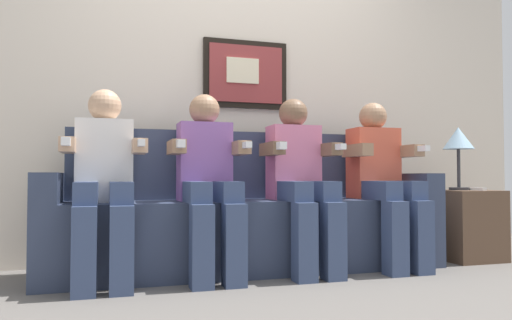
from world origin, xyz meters
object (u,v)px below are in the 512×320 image
object	(u,v)px
side_table_right	(467,225)
spare_remote_on_table	(478,189)
person_left_center	(208,175)
person_rightmost	(383,176)
person_leftmost	(104,175)
table_lamp	(458,141)
person_right_center	(300,175)
couch	(248,221)

from	to	relation	value
side_table_right	spare_remote_on_table	world-z (taller)	spare_remote_on_table
person_left_center	side_table_right	world-z (taller)	person_left_center
person_rightmost	spare_remote_on_table	size ratio (longest dim) A/B	8.54
person_leftmost	table_lamp	world-z (taller)	person_leftmost
person_left_center	table_lamp	size ratio (longest dim) A/B	2.41
person_right_center	person_rightmost	world-z (taller)	same
couch	person_left_center	size ratio (longest dim) A/B	2.27
person_leftmost	person_rightmost	distance (m)	1.78
side_table_right	table_lamp	xyz separation A→B (m)	(-0.02, 0.05, 0.61)
person_left_center	person_right_center	xyz separation A→B (m)	(0.59, 0.00, 0.00)
person_right_center	side_table_right	distance (m)	1.36
person_leftmost	person_rightmost	xyz separation A→B (m)	(1.78, 0.00, -0.00)
person_right_center	spare_remote_on_table	size ratio (longest dim) A/B	8.54
couch	table_lamp	bearing A→B (deg)	-2.22
person_left_center	table_lamp	world-z (taller)	person_left_center
couch	person_right_center	bearing A→B (deg)	-29.69
side_table_right	spare_remote_on_table	size ratio (longest dim) A/B	3.85
couch	person_leftmost	distance (m)	0.95
person_leftmost	person_left_center	world-z (taller)	same
person_right_center	table_lamp	size ratio (longest dim) A/B	2.41
person_rightmost	spare_remote_on_table	xyz separation A→B (m)	(0.77, -0.00, -0.10)
person_rightmost	side_table_right	distance (m)	0.80
couch	person_right_center	world-z (taller)	person_right_center
person_left_center	side_table_right	bearing A→B (deg)	1.85
couch	side_table_right	world-z (taller)	couch
couch	person_left_center	bearing A→B (deg)	-150.32
person_left_center	person_rightmost	distance (m)	1.19
person_left_center	person_rightmost	world-z (taller)	same
side_table_right	table_lamp	size ratio (longest dim) A/B	1.09
person_left_center	person_rightmost	xyz separation A→B (m)	(1.19, 0.00, -0.00)
person_leftmost	side_table_right	bearing A→B (deg)	1.41
side_table_right	couch	bearing A→B (deg)	176.18
person_right_center	couch	bearing A→B (deg)	150.31
person_left_center	table_lamp	distance (m)	1.90
person_right_center	spare_remote_on_table	xyz separation A→B (m)	(1.36, -0.00, -0.10)
side_table_right	person_rightmost	bearing A→B (deg)	-175.15
person_rightmost	table_lamp	xyz separation A→B (m)	(0.70, 0.11, 0.25)
person_left_center	person_rightmost	bearing A→B (deg)	0.02
side_table_right	person_right_center	bearing A→B (deg)	-177.32
table_lamp	person_leftmost	bearing A→B (deg)	-177.51
couch	side_table_right	xyz separation A→B (m)	(1.61, -0.11, -0.06)
person_left_center	spare_remote_on_table	xyz separation A→B (m)	(1.95, -0.00, -0.10)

